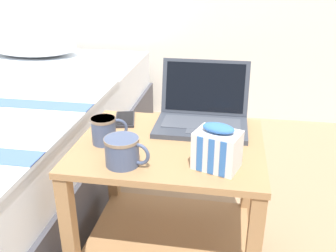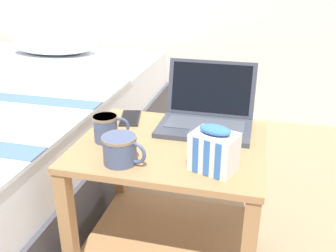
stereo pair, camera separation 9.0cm
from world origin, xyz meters
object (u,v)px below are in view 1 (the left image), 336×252
object	(u,v)px
mug_front_right	(105,129)
cell_phone	(125,119)
mug_front_left	(123,150)
laptop	(202,113)
snack_bag	(217,148)

from	to	relation	value
mug_front_right	cell_phone	distance (m)	0.21
mug_front_left	mug_front_right	bearing A→B (deg)	127.00
laptop	cell_phone	xyz separation A→B (m)	(-0.30, -0.01, -0.04)
mug_front_left	snack_bag	bearing A→B (deg)	6.11
snack_bag	cell_phone	size ratio (longest dim) A/B	0.93
laptop	mug_front_right	world-z (taller)	laptop
mug_front_left	cell_phone	size ratio (longest dim) A/B	0.87
laptop	mug_front_right	xyz separation A→B (m)	(-0.31, -0.21, 0.00)
mug_front_right	snack_bag	size ratio (longest dim) A/B	0.78
mug_front_left	cell_phone	distance (m)	0.36
cell_phone	laptop	bearing A→B (deg)	1.25
snack_bag	cell_phone	bearing A→B (deg)	140.18
laptop	mug_front_right	distance (m)	0.38
laptop	snack_bag	size ratio (longest dim) A/B	2.22
cell_phone	mug_front_right	bearing A→B (deg)	-93.19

